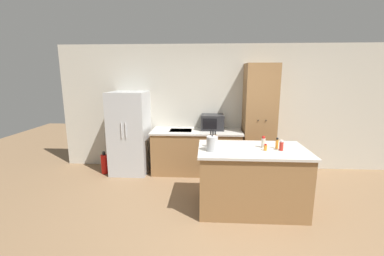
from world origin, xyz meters
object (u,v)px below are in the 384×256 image
object	(u,v)px
microwave	(212,122)
spice_bottle_green_herb	(277,144)
fire_extinguisher	(105,164)
spice_bottle_short_red	(265,147)
pantry_cabinet	(259,120)
spice_bottle_amber_oil	(281,146)
knife_block	(213,141)
refrigerator	(130,133)
spice_bottle_tall_dark	(263,142)
kettle	(212,144)

from	to	relation	value
microwave	spice_bottle_green_herb	size ratio (longest dim) A/B	2.84
fire_extinguisher	spice_bottle_short_red	bearing A→B (deg)	-24.45
pantry_cabinet	spice_bottle_amber_oil	bearing A→B (deg)	-89.43
knife_block	spice_bottle_amber_oil	world-z (taller)	knife_block
knife_block	microwave	bearing A→B (deg)	89.20
refrigerator	spice_bottle_tall_dark	size ratio (longest dim) A/B	9.68
microwave	fire_extinguisher	bearing A→B (deg)	-171.89
microwave	fire_extinguisher	size ratio (longest dim) A/B	1.00
spice_bottle_amber_oil	spice_bottle_short_red	bearing A→B (deg)	-176.23
spice_bottle_amber_oil	spice_bottle_tall_dark	bearing A→B (deg)	149.38
spice_bottle_short_red	spice_bottle_amber_oil	distance (m)	0.23
spice_bottle_tall_dark	refrigerator	bearing A→B (deg)	150.94
spice_bottle_amber_oil	knife_block	bearing A→B (deg)	173.16
spice_bottle_short_red	fire_extinguisher	xyz separation A→B (m)	(-2.91, 1.32, -0.78)
refrigerator	pantry_cabinet	xyz separation A→B (m)	(2.61, 0.09, 0.27)
spice_bottle_tall_dark	spice_bottle_green_herb	distance (m)	0.19
microwave	knife_block	bearing A→B (deg)	-90.80
kettle	fire_extinguisher	xyz separation A→B (m)	(-2.16, 1.38, -0.84)
spice_bottle_amber_oil	fire_extinguisher	bearing A→B (deg)	157.34
spice_bottle_short_red	fire_extinguisher	distance (m)	3.29
spice_bottle_short_red	spice_bottle_green_herb	size ratio (longest dim) A/B	0.58
pantry_cabinet	spice_bottle_amber_oil	world-z (taller)	pantry_cabinet
microwave	spice_bottle_tall_dark	distance (m)	1.65
kettle	microwave	bearing A→B (deg)	88.77
spice_bottle_short_red	kettle	world-z (taller)	kettle
microwave	spice_bottle_green_herb	world-z (taller)	microwave
microwave	spice_bottle_amber_oil	world-z (taller)	microwave
refrigerator	fire_extinguisher	bearing A→B (deg)	-162.91
kettle	fire_extinguisher	distance (m)	2.69
fire_extinguisher	microwave	bearing A→B (deg)	8.11
spice_bottle_short_red	spice_bottle_amber_oil	world-z (taller)	spice_bottle_amber_oil
kettle	fire_extinguisher	world-z (taller)	kettle
microwave	knife_block	distance (m)	1.51
pantry_cabinet	kettle	xyz separation A→B (m)	(-0.96, -1.63, -0.06)
spice_bottle_amber_oil	kettle	bearing A→B (deg)	-175.76
knife_block	spice_bottle_tall_dark	size ratio (longest dim) A/B	1.56
spice_bottle_short_red	spice_bottle_tall_dark	bearing A→B (deg)	90.07
spice_bottle_amber_oil	kettle	world-z (taller)	kettle
knife_block	fire_extinguisher	xyz separation A→B (m)	(-2.17, 1.19, -0.83)
spice_bottle_green_herb	fire_extinguisher	bearing A→B (deg)	158.60
spice_bottle_tall_dark	spice_bottle_short_red	xyz separation A→B (m)	(0.00, -0.15, -0.04)
spice_bottle_amber_oil	refrigerator	bearing A→B (deg)	150.80
spice_bottle_short_red	spice_bottle_green_herb	xyz separation A→B (m)	(0.19, 0.11, 0.03)
spice_bottle_tall_dark	spice_bottle_short_red	bearing A→B (deg)	-89.93
knife_block	spice_bottle_green_herb	bearing A→B (deg)	-1.30
refrigerator	pantry_cabinet	bearing A→B (deg)	1.98
refrigerator	fire_extinguisher	xyz separation A→B (m)	(-0.51, -0.16, -0.63)
kettle	spice_bottle_green_herb	bearing A→B (deg)	10.06
spice_bottle_green_herb	kettle	bearing A→B (deg)	-169.94
pantry_cabinet	fire_extinguisher	bearing A→B (deg)	-175.47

